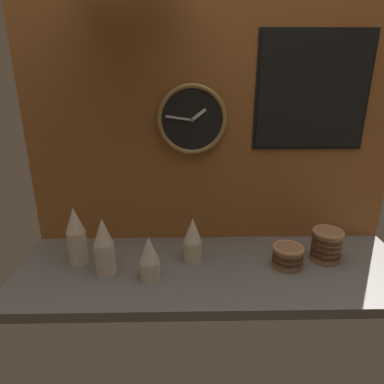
# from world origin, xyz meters

# --- Properties ---
(ground_plane) EXTENTS (1.60, 0.56, 0.04)m
(ground_plane) POSITION_xyz_m (0.00, 0.00, -0.02)
(ground_plane) COLOR slate
(wall_tiled_back) EXTENTS (1.60, 0.03, 1.05)m
(wall_tiled_back) POSITION_xyz_m (0.00, 0.27, 0.53)
(wall_tiled_back) COLOR #A3602D
(wall_tiled_back) RESTS_ON ground_plane
(cup_stack_center_left) EXTENTS (0.08, 0.08, 0.18)m
(cup_stack_center_left) POSITION_xyz_m (-0.25, -0.08, 0.09)
(cup_stack_center_left) COLOR beige
(cup_stack_center_left) RESTS_ON ground_plane
(cup_stack_left) EXTENTS (0.08, 0.08, 0.23)m
(cup_stack_left) POSITION_xyz_m (-0.43, -0.04, 0.12)
(cup_stack_left) COLOR beige
(cup_stack_left) RESTS_ON ground_plane
(cup_stack_far_left) EXTENTS (0.08, 0.08, 0.24)m
(cup_stack_far_left) POSITION_xyz_m (-0.56, 0.04, 0.12)
(cup_stack_far_left) COLOR beige
(cup_stack_far_left) RESTS_ON ground_plane
(cup_stack_center) EXTENTS (0.08, 0.08, 0.19)m
(cup_stack_center) POSITION_xyz_m (-0.09, 0.05, 0.09)
(cup_stack_center) COLOR beige
(cup_stack_center) RESTS_ON ground_plane
(bowl_stack_far_right) EXTENTS (0.13, 0.13, 0.14)m
(bowl_stack_far_right) POSITION_xyz_m (0.47, 0.04, 0.07)
(bowl_stack_far_right) COLOR #996B47
(bowl_stack_far_right) RESTS_ON ground_plane
(bowl_stack_right) EXTENTS (0.13, 0.13, 0.09)m
(bowl_stack_right) POSITION_xyz_m (0.30, -0.01, 0.05)
(bowl_stack_right) COLOR #996B47
(bowl_stack_right) RESTS_ON ground_plane
(wall_clock) EXTENTS (0.29, 0.03, 0.29)m
(wall_clock) POSITION_xyz_m (-0.09, 0.23, 0.56)
(wall_clock) COLOR black
(menu_board) EXTENTS (0.48, 0.01, 0.48)m
(menu_board) POSITION_xyz_m (0.41, 0.24, 0.67)
(menu_board) COLOR black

